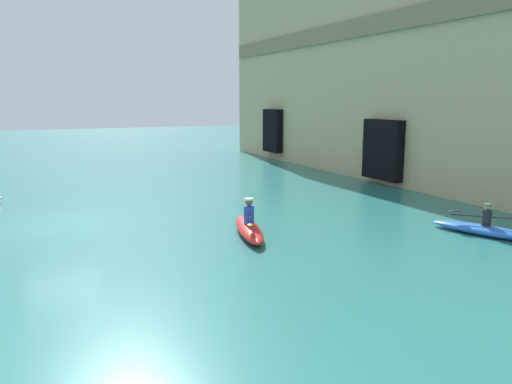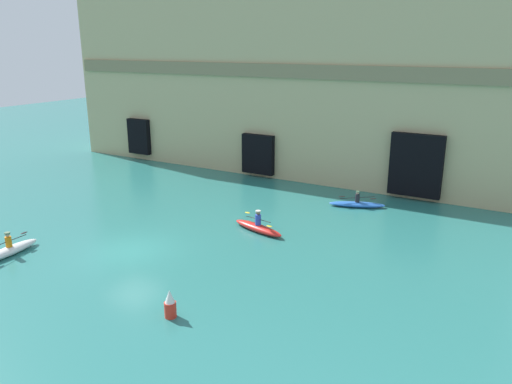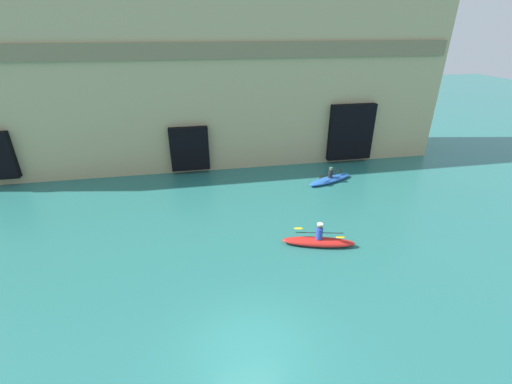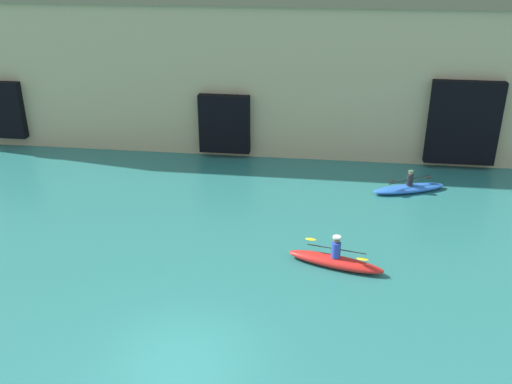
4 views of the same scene
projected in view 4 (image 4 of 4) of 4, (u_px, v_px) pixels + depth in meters
ground_plane at (182, 359)px, 15.90m from camera, size 120.00×120.00×0.00m
cliff_bluff at (232, 11)px, 29.67m from camera, size 37.32×5.53×14.25m
kayak_blue at (409, 188)px, 26.02m from camera, size 3.56×1.99×1.04m
kayak_red at (335, 260)px, 20.17m from camera, size 3.53×1.58×1.22m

